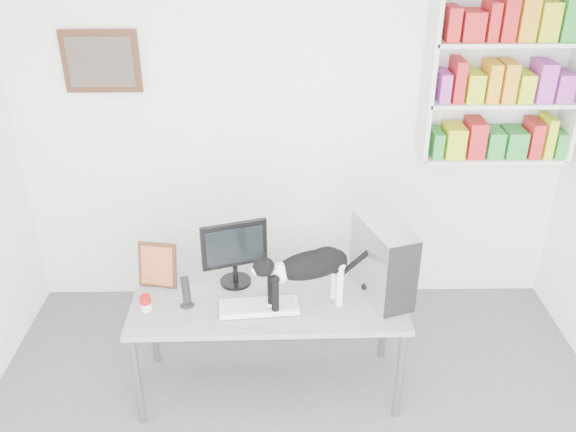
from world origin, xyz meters
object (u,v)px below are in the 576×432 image
at_px(desk, 269,345).
at_px(speaker, 186,292).
at_px(leaning_print, 157,264).
at_px(monitor, 234,253).
at_px(pc_tower, 383,260).
at_px(soup_can, 146,303).
at_px(bookshelf, 504,72).
at_px(keyboard, 259,307).
at_px(cat, 308,280).

height_order(desk, speaker, speaker).
bearing_deg(leaning_print, desk, -5.07).
distance_m(monitor, pc_tower, 0.92).
relative_size(desk, soup_can, 17.05).
height_order(bookshelf, speaker, bookshelf).
height_order(keyboard, pc_tower, pc_tower).
bearing_deg(keyboard, speaker, 168.90).
height_order(monitor, cat, monitor).
height_order(desk, leaning_print, leaning_print).
relative_size(bookshelf, soup_can, 12.66).
xyz_separation_m(monitor, keyboard, (0.16, -0.29, -0.20)).
height_order(monitor, speaker, monitor).
bearing_deg(speaker, keyboard, -31.51).
bearing_deg(pc_tower, soup_can, 167.98).
xyz_separation_m(desk, monitor, (-0.21, 0.20, 0.57)).
bearing_deg(desk, cat, -18.31).
xyz_separation_m(bookshelf, monitor, (-1.79, -0.75, -0.93)).
relative_size(leaning_print, soup_can, 3.08).
distance_m(pc_tower, leaning_print, 1.40).
xyz_separation_m(desk, pc_tower, (0.70, 0.07, 0.59)).
relative_size(desk, speaker, 8.22).
bearing_deg(keyboard, bookshelf, 27.40).
xyz_separation_m(leaning_print, soup_can, (-0.03, -0.27, -0.10)).
xyz_separation_m(monitor, cat, (0.45, -0.28, -0.02)).
relative_size(bookshelf, keyboard, 2.63).
relative_size(desk, monitor, 3.77).
bearing_deg(cat, bookshelf, 18.65).
bearing_deg(monitor, bookshelf, 5.49).
distance_m(desk, keyboard, 0.38).
xyz_separation_m(desk, speaker, (-0.49, -0.04, 0.45)).
distance_m(bookshelf, monitor, 2.15).
relative_size(bookshelf, pc_tower, 2.55).
relative_size(desk, leaning_print, 5.53).
bearing_deg(desk, monitor, 135.44).
bearing_deg(monitor, leaning_print, 164.15).
height_order(desk, keyboard, keyboard).
xyz_separation_m(bookshelf, desk, (-1.58, -0.95, -1.50)).
distance_m(leaning_print, soup_can, 0.29).
bearing_deg(desk, bookshelf, 30.25).
relative_size(monitor, speaker, 2.18).
distance_m(bookshelf, pc_tower, 1.54).
bearing_deg(cat, speaker, 158.38).
xyz_separation_m(keyboard, leaning_print, (-0.64, 0.28, 0.13)).
distance_m(leaning_print, cat, 0.97).
bearing_deg(desk, speaker, -176.24).
relative_size(speaker, cat, 0.31).
distance_m(monitor, keyboard, 0.39).
bearing_deg(speaker, cat, -28.24).
bearing_deg(bookshelf, cat, -142.41).
bearing_deg(pc_tower, leaning_print, 157.02).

